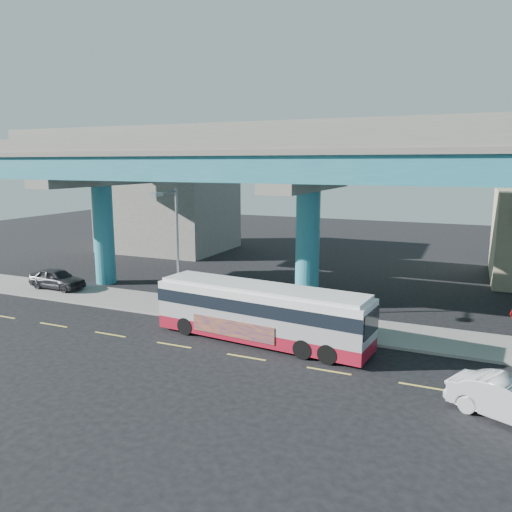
% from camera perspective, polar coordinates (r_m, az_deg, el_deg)
% --- Properties ---
extents(ground, '(120.00, 120.00, 0.00)m').
position_cam_1_polar(ground, '(24.27, -0.83, -11.25)').
color(ground, black).
rests_on(ground, ground).
extents(sidewalk, '(70.00, 4.00, 0.15)m').
position_cam_1_polar(sidewalk, '(29.05, 3.66, -7.39)').
color(sidewalk, gray).
rests_on(sidewalk, ground).
extents(lane_markings, '(58.00, 0.12, 0.01)m').
position_cam_1_polar(lane_markings, '(24.02, -1.13, -11.48)').
color(lane_markings, '#D8C64C').
rests_on(lane_markings, ground).
extents(viaduct, '(52.00, 12.40, 11.70)m').
position_cam_1_polar(viaduct, '(31.06, 6.16, 10.73)').
color(viaduct, '#215D7F').
rests_on(viaduct, ground).
extents(building_concrete, '(12.00, 10.00, 9.00)m').
position_cam_1_polar(building_concrete, '(53.49, -9.92, 5.56)').
color(building_concrete, gray).
rests_on(building_concrete, ground).
extents(transit_bus, '(11.65, 3.69, 2.94)m').
position_cam_1_polar(transit_bus, '(25.51, 0.60, -6.32)').
color(transit_bus, maroon).
rests_on(transit_bus, ground).
extents(parked_car, '(1.95, 4.37, 1.46)m').
position_cam_1_polar(parked_car, '(38.49, -21.77, -2.41)').
color(parked_car, '#29292D').
rests_on(parked_car, sidewalk).
extents(street_lamp, '(0.50, 2.45, 7.47)m').
position_cam_1_polar(street_lamp, '(28.91, -9.59, 2.46)').
color(street_lamp, gray).
rests_on(street_lamp, sidewalk).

